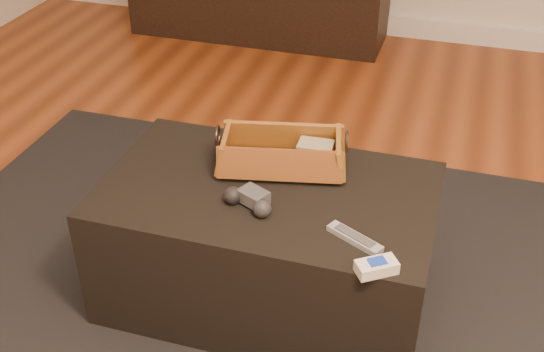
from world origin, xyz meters
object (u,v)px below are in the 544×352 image
(tv_remote, at_px, (275,163))
(game_controller, at_px, (250,200))
(ottoman, at_px, (268,243))
(silver_remote, at_px, (355,238))
(wicker_basket, at_px, (282,154))
(cream_gadget, at_px, (377,267))

(tv_remote, relative_size, game_controller, 1.24)
(ottoman, xyz_separation_m, silver_remote, (0.30, -0.17, 0.22))
(game_controller, distance_m, silver_remote, 0.32)
(game_controller, bearing_deg, wicker_basket, 83.40)
(tv_remote, height_order, cream_gadget, cream_gadget)
(wicker_basket, distance_m, game_controller, 0.23)
(tv_remote, relative_size, cream_gadget, 1.80)
(game_controller, xyz_separation_m, silver_remote, (0.32, -0.06, -0.02))
(wicker_basket, height_order, cream_gadget, wicker_basket)
(tv_remote, distance_m, silver_remote, 0.41)
(ottoman, distance_m, cream_gadget, 0.52)
(ottoman, height_order, game_controller, game_controller)
(tv_remote, bearing_deg, game_controller, -111.10)
(tv_remote, height_order, game_controller, game_controller)
(ottoman, distance_m, tv_remote, 0.26)
(tv_remote, bearing_deg, silver_remote, -60.08)
(tv_remote, bearing_deg, wicker_basket, 30.87)
(ottoman, distance_m, wicker_basket, 0.28)
(silver_remote, relative_size, cream_gadget, 1.43)
(game_controller, bearing_deg, tv_remote, 87.18)
(ottoman, distance_m, silver_remote, 0.41)
(ottoman, bearing_deg, wicker_basket, 86.70)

